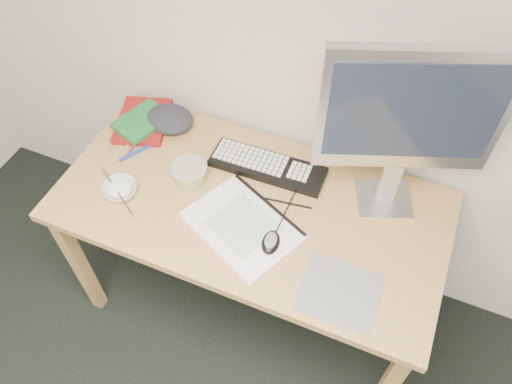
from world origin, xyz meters
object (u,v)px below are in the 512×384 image
at_px(keyboard, 268,167).
at_px(rice_bowl, 120,190).
at_px(desk, 250,217).
at_px(sketchpad, 242,226).
at_px(monitor, 411,117).

height_order(keyboard, rice_bowl, rice_bowl).
relative_size(desk, keyboard, 3.20).
relative_size(sketchpad, monitor, 0.58).
distance_m(desk, monitor, 0.69).
bearing_deg(sketchpad, rice_bowl, -150.80).
distance_m(keyboard, monitor, 0.59).
height_order(sketchpad, keyboard, keyboard).
distance_m(desk, keyboard, 0.20).
xyz_separation_m(desk, keyboard, (-0.00, 0.18, 0.10)).
xyz_separation_m(keyboard, monitor, (0.44, 0.03, 0.39)).
distance_m(desk, rice_bowl, 0.48).
relative_size(sketchpad, keyboard, 0.86).
bearing_deg(desk, keyboard, 90.96).
xyz_separation_m(desk, sketchpad, (0.01, -0.10, 0.09)).
height_order(sketchpad, monitor, monitor).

